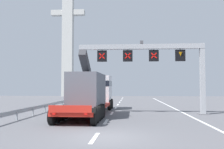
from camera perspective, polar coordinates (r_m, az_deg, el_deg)
name	(u,v)px	position (r m, az deg, el deg)	size (l,w,h in m)	color
ground	(105,137)	(12.62, -1.59, -13.95)	(112.00, 112.00, 0.00)	#5B5B60
lane_markings	(117,106)	(32.03, 1.10, -7.19)	(0.20, 53.74, 0.01)	silver
edge_line_right	(183,113)	(24.94, 15.79, -8.32)	(0.20, 63.00, 0.01)	silver
overhead_lane_gantry	(157,57)	(23.23, 10.06, 3.87)	(11.59, 0.90, 6.65)	#9EA0A5
heavy_haul_truck_red	(92,92)	(23.52, -4.46, -3.92)	(3.19, 14.10, 5.30)	red
guardrail_left	(50,105)	(27.10, -13.94, -6.72)	(0.13, 30.77, 0.76)	#999EA3
bridge_pylon_distant	(68,27)	(69.67, -9.94, 10.46)	(9.00, 2.00, 36.06)	#B7B7B2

